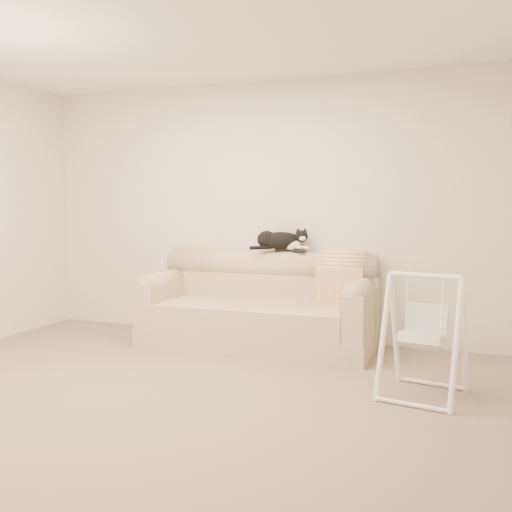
% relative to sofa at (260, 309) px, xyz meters
% --- Properties ---
extents(ground_plane, '(5.00, 5.00, 0.00)m').
position_rel_sofa_xyz_m(ground_plane, '(-0.06, -1.62, -0.35)').
color(ground_plane, '#796750').
rests_on(ground_plane, ground).
extents(room_shell, '(5.04, 4.04, 2.60)m').
position_rel_sofa_xyz_m(room_shell, '(-0.06, -1.62, 1.18)').
color(room_shell, beige).
rests_on(room_shell, ground).
extents(sofa, '(2.20, 0.93, 0.90)m').
position_rel_sofa_xyz_m(sofa, '(0.00, 0.00, 0.00)').
color(sofa, tan).
rests_on(sofa, ground).
extents(remote_a, '(0.19, 0.11, 0.03)m').
position_rel_sofa_xyz_m(remote_a, '(0.17, 0.25, 0.56)').
color(remote_a, black).
rests_on(remote_a, sofa).
extents(remote_b, '(0.17, 0.13, 0.02)m').
position_rel_sofa_xyz_m(remote_b, '(0.33, 0.21, 0.56)').
color(remote_b, black).
rests_on(remote_b, sofa).
extents(tuxedo_cat, '(0.56, 0.38, 0.23)m').
position_rel_sofa_xyz_m(tuxedo_cat, '(0.14, 0.23, 0.66)').
color(tuxedo_cat, black).
rests_on(tuxedo_cat, sofa).
extents(throw_blanket, '(0.44, 0.38, 0.58)m').
position_rel_sofa_xyz_m(throw_blanket, '(0.76, 0.23, 0.37)').
color(throw_blanket, orange).
rests_on(throw_blanket, sofa).
extents(baby_swing, '(0.64, 0.66, 0.89)m').
position_rel_sofa_xyz_m(baby_swing, '(1.60, -1.03, 0.09)').
color(baby_swing, white).
rests_on(baby_swing, ground).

